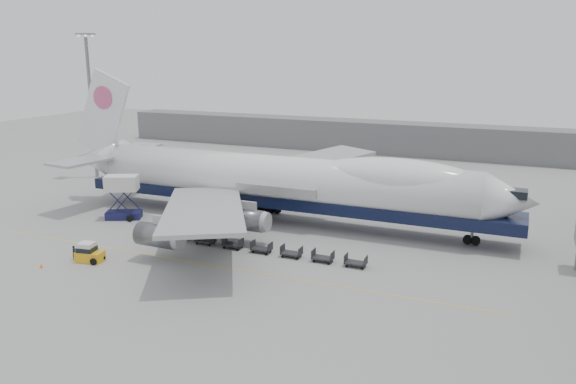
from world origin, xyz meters
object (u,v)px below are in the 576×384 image
at_px(ground_worker, 74,253).
at_px(airliner, 284,181).
at_px(baggage_tug, 89,253).
at_px(catering_truck, 122,194).

bearing_deg(ground_worker, airliner, -34.67).
bearing_deg(baggage_tug, ground_worker, 175.39).
bearing_deg(ground_worker, baggage_tug, -84.61).
height_order(airliner, ground_worker, airliner).
xyz_separation_m(airliner, catering_truck, (-20.77, -7.48, -2.19)).
bearing_deg(airliner, catering_truck, -160.18).
distance_m(airliner, catering_truck, 22.18).
distance_m(catering_truck, baggage_tug, 16.57).
bearing_deg(catering_truck, baggage_tug, -88.92).
bearing_deg(airliner, ground_worker, -124.64).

